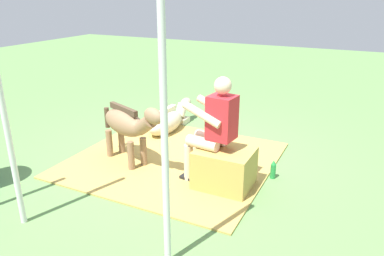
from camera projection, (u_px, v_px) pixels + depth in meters
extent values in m
plane|color=#608C4C|center=(182.00, 158.00, 5.34)|extent=(24.00, 24.00, 0.00)
cube|color=tan|center=(174.00, 159.00, 5.28)|extent=(2.70, 2.56, 0.02)
cube|color=tan|center=(224.00, 169.00, 4.48)|extent=(0.67, 0.55, 0.50)
cylinder|color=beige|center=(202.00, 143.00, 4.41)|extent=(0.41, 0.18, 0.14)
cylinder|color=beige|center=(188.00, 163.00, 4.62)|extent=(0.11, 0.11, 0.50)
cube|color=black|center=(189.00, 179.00, 4.70)|extent=(0.23, 0.12, 0.06)
cylinder|color=beige|center=(211.00, 138.00, 4.57)|extent=(0.41, 0.18, 0.14)
cylinder|color=beige|center=(197.00, 157.00, 4.78)|extent=(0.11, 0.11, 0.50)
cube|color=black|center=(197.00, 172.00, 4.86)|extent=(0.23, 0.12, 0.06)
cube|color=red|center=(222.00, 118.00, 4.27)|extent=(0.33, 0.31, 0.52)
cylinder|color=beige|center=(202.00, 115.00, 4.22)|extent=(0.51, 0.14, 0.26)
cylinder|color=beige|center=(215.00, 107.00, 4.47)|extent=(0.51, 0.14, 0.26)
sphere|color=beige|center=(223.00, 86.00, 4.14)|extent=(0.20, 0.20, 0.20)
ellipsoid|color=#8C6B4C|center=(124.00, 122.00, 5.03)|extent=(0.90, 0.61, 0.34)
cylinder|color=#8C6B4C|center=(143.00, 152.00, 5.04)|extent=(0.09, 0.09, 0.42)
cylinder|color=#8C6B4C|center=(131.00, 156.00, 4.91)|extent=(0.09, 0.09, 0.42)
cylinder|color=#8C6B4C|center=(121.00, 140.00, 5.43)|extent=(0.09, 0.09, 0.42)
cylinder|color=#8C6B4C|center=(109.00, 144.00, 5.30)|extent=(0.09, 0.09, 0.42)
cylinder|color=#8C6B4C|center=(145.00, 125.00, 4.65)|extent=(0.41, 0.30, 0.33)
ellipsoid|color=#8C6B4C|center=(153.00, 116.00, 4.47)|extent=(0.36, 0.27, 0.20)
cube|color=#4D3A2A|center=(123.00, 109.00, 4.97)|extent=(0.58, 0.28, 0.08)
cylinder|color=#4D3A2A|center=(107.00, 118.00, 5.38)|extent=(0.07, 0.07, 0.30)
ellipsoid|color=beige|center=(166.00, 123.00, 6.24)|extent=(0.41, 0.88, 0.36)
cube|color=beige|center=(181.00, 120.00, 6.74)|extent=(0.24, 0.28, 0.10)
cylinder|color=beige|center=(181.00, 110.00, 6.69)|extent=(0.18, 0.29, 0.30)
ellipsoid|color=beige|center=(186.00, 103.00, 6.81)|extent=(0.16, 0.30, 0.20)
cube|color=#F2EDC5|center=(168.00, 110.00, 6.23)|extent=(0.08, 0.44, 0.08)
cylinder|color=#268C3F|center=(273.00, 171.00, 4.75)|extent=(0.07, 0.07, 0.19)
cone|color=#268C3F|center=(274.00, 162.00, 4.70)|extent=(0.06, 0.06, 0.06)
cylinder|color=silver|center=(165.00, 136.00, 2.88)|extent=(0.06, 0.06, 2.42)
cylinder|color=silver|center=(4.00, 112.00, 3.45)|extent=(0.06, 0.06, 2.42)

